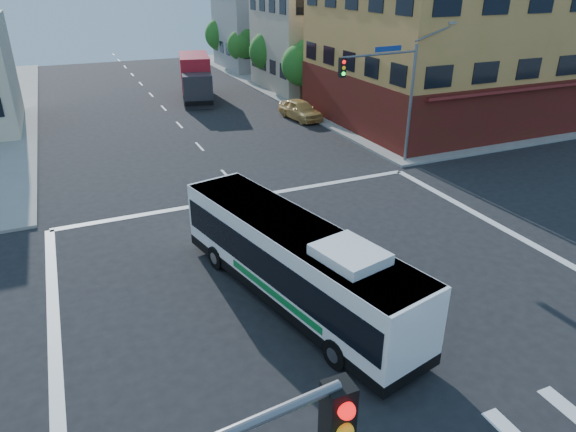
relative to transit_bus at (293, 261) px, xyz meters
name	(u,v)px	position (x,y,z in m)	size (l,w,h in m)	color
ground	(334,290)	(1.62, -0.06, -1.59)	(120.00, 120.00, 0.00)	black
sidewalk_ne	(454,72)	(36.62, 34.94, -1.52)	(50.00, 50.00, 0.15)	gray
corner_building_ne	(453,42)	(21.60, 18.41, 4.30)	(18.10, 15.44, 14.00)	#D38F4B
building_east_near	(323,41)	(18.60, 33.92, 2.91)	(12.06, 10.06, 9.00)	tan
building_east_far	(271,24)	(18.60, 47.91, 3.41)	(12.06, 10.06, 10.00)	gray
signal_mast_ne	(390,83)	(10.70, 10.55, 3.39)	(7.91, 1.13, 8.07)	slate
street_tree_a	(303,62)	(13.52, 27.86, 2.00)	(3.60, 3.60, 5.53)	#372614
street_tree_b	(269,49)	(13.52, 35.86, 2.16)	(3.80, 3.80, 5.79)	#372614
street_tree_c	(243,43)	(13.52, 43.86, 1.87)	(3.40, 3.40, 5.29)	#372614
street_tree_d	(222,33)	(13.52, 51.86, 2.29)	(4.00, 4.00, 6.03)	#372614
transit_bus	(293,261)	(0.00, 0.00, 0.00)	(4.74, 11.25, 3.26)	black
box_truck	(196,79)	(5.20, 33.23, 0.28)	(4.16, 8.90, 3.86)	#2A292E
parked_car	(300,110)	(10.89, 22.74, -0.82)	(1.84, 4.56, 1.55)	#DCAE5C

